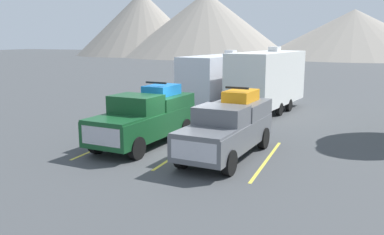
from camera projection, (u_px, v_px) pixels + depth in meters
ground_plane at (185, 150)px, 16.84m from camera, size 240.00×240.00×0.00m
pickup_truck_a at (146, 116)px, 17.57m from camera, size 2.60×5.83×2.61m
pickup_truck_b at (229, 126)px, 15.77m from camera, size 2.47×5.77×2.61m
lot_stripe_a at (111, 143)px, 17.90m from camera, size 0.12×5.50×0.01m
lot_stripe_b at (183, 151)px, 16.67m from camera, size 0.12×5.50×0.01m
lot_stripe_c at (267, 160)px, 15.43m from camera, size 0.12×5.50×0.01m
camper_trailer_a at (222, 77)px, 27.11m from camera, size 3.65×9.27×3.70m
camper_trailer_b at (267, 78)px, 25.15m from camera, size 3.64×8.62×3.97m
mountain_ridge at (336, 25)px, 92.39m from camera, size 149.18×46.68×17.26m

